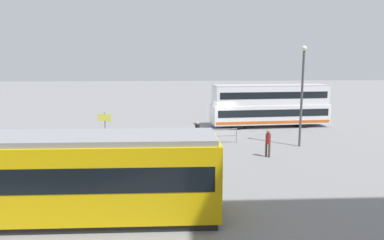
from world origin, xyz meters
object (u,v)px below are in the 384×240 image
at_px(info_sign, 105,122).
at_px(tram_yellow, 42,176).
at_px(pedestrian_crossing, 268,142).
at_px(double_decker_bus, 270,105).
at_px(pedestrian_near_railing, 197,131).
at_px(street_lamp, 302,89).

bearing_deg(info_sign, tram_yellow, 89.73).
bearing_deg(info_sign, pedestrian_crossing, 157.29).
distance_m(double_decker_bus, info_sign, 15.07).
bearing_deg(pedestrian_near_railing, pedestrian_crossing, 140.29).
distance_m(pedestrian_near_railing, pedestrian_crossing, 5.39).
relative_size(double_decker_bus, street_lamp, 1.56).
height_order(double_decker_bus, info_sign, double_decker_bus).
bearing_deg(double_decker_bus, info_sign, 22.56).
bearing_deg(street_lamp, pedestrian_crossing, 40.90).
height_order(double_decker_bus, pedestrian_crossing, double_decker_bus).
bearing_deg(pedestrian_near_railing, tram_yellow, 59.64).
xyz_separation_m(pedestrian_crossing, street_lamp, (-3.04, -2.63, 3.09)).
bearing_deg(street_lamp, double_decker_bus, -90.19).
bearing_deg(pedestrian_near_railing, double_decker_bus, -136.39).
relative_size(double_decker_bus, info_sign, 4.79).
xyz_separation_m(tram_yellow, pedestrian_crossing, (-10.91, -8.09, -0.70)).
distance_m(tram_yellow, info_sign, 12.63).
height_order(pedestrian_crossing, street_lamp, street_lamp).
bearing_deg(info_sign, street_lamp, 172.19).
bearing_deg(tram_yellow, pedestrian_crossing, -143.44).
height_order(pedestrian_near_railing, info_sign, info_sign).
height_order(tram_yellow, info_sign, tram_yellow).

